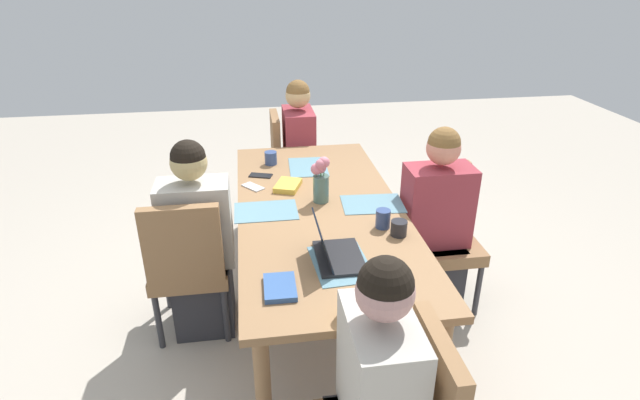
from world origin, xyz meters
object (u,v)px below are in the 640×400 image
at_px(chair_far_left_far, 188,261).
at_px(phone_black, 261,176).
at_px(coffee_mug_near_left, 271,158).
at_px(book_red_cover, 280,287).
at_px(person_far_left_far, 199,250).
at_px(person_near_right_near, 434,231).
at_px(flower_vase, 321,179).
at_px(coffee_mug_centre_right, 348,308).
at_px(chair_near_right_near, 439,228).
at_px(coffee_mug_near_right, 383,219).
at_px(laptop_head_left_left_mid, 334,252).
at_px(chair_head_right_left_near, 290,160).
at_px(coffee_mug_centre_left, 399,228).
at_px(dining_table, 320,219).
at_px(phone_silver, 253,187).
at_px(person_head_right_left_near, 299,159).
at_px(book_blue_cover, 288,185).

bearing_deg(chair_far_left_far, phone_black, -36.59).
xyz_separation_m(coffee_mug_near_left, book_red_cover, (-1.50, 0.05, -0.03)).
relative_size(person_far_left_far, book_red_cover, 5.97).
height_order(person_near_right_near, book_red_cover, person_near_right_near).
relative_size(flower_vase, coffee_mug_centre_right, 3.33).
xyz_separation_m(chair_near_right_near, coffee_mug_near_right, (-0.36, 0.48, 0.29)).
bearing_deg(laptop_head_left_left_mid, chair_head_right_left_near, 0.94).
xyz_separation_m(person_near_right_near, flower_vase, (0.08, 0.70, 0.36)).
height_order(person_far_left_far, coffee_mug_centre_left, person_far_left_far).
distance_m(dining_table, book_red_cover, 0.83).
height_order(person_near_right_near, phone_silver, person_near_right_near).
height_order(chair_head_right_left_near, book_red_cover, chair_head_right_left_near).
xyz_separation_m(person_head_right_left_near, chair_far_left_far, (-1.44, 0.80, -0.03)).
bearing_deg(chair_far_left_far, laptop_head_left_left_mid, -122.65).
distance_m(coffee_mug_near_right, book_red_cover, 0.77).
height_order(chair_head_right_left_near, chair_near_right_near, same).
relative_size(person_head_right_left_near, person_near_right_near, 1.00).
bearing_deg(phone_black, book_blue_cover, 145.45).
relative_size(coffee_mug_centre_left, book_red_cover, 0.43).
xyz_separation_m(coffee_mug_near_left, phone_black, (-0.21, 0.08, -0.04)).
relative_size(chair_far_left_far, coffee_mug_centre_right, 10.62).
height_order(person_far_left_far, person_near_right_near, same).
distance_m(coffee_mug_centre_left, book_red_cover, 0.76).
distance_m(person_far_left_far, laptop_head_left_left_mid, 0.93).
xyz_separation_m(person_near_right_near, book_red_cover, (-0.78, 1.01, 0.23)).
bearing_deg(flower_vase, book_blue_cover, 38.54).
relative_size(chair_head_right_left_near, chair_near_right_near, 1.00).
height_order(person_near_right_near, coffee_mug_centre_left, person_near_right_near).
bearing_deg(phone_black, person_far_left_far, 72.56).
bearing_deg(person_far_left_far, chair_head_right_left_near, -25.01).
relative_size(coffee_mug_near_right, coffee_mug_centre_right, 1.21).
distance_m(person_far_left_far, person_near_right_near, 1.43).
height_order(coffee_mug_centre_left, phone_silver, coffee_mug_centre_left).
xyz_separation_m(chair_near_right_near, coffee_mug_centre_right, (-1.08, 0.82, 0.29)).
bearing_deg(phone_silver, chair_near_right_near, -141.44).
bearing_deg(dining_table, flower_vase, -11.43).
relative_size(chair_far_left_far, chair_near_right_near, 1.00).
xyz_separation_m(coffee_mug_near_right, coffee_mug_centre_left, (-0.10, -0.06, -0.01)).
bearing_deg(dining_table, phone_silver, 47.31).
height_order(coffee_mug_centre_right, book_blue_cover, coffee_mug_centre_right).
relative_size(dining_table, laptop_head_left_left_mid, 6.70).
bearing_deg(dining_table, coffee_mug_near_left, 18.08).
relative_size(flower_vase, book_blue_cover, 1.41).
bearing_deg(chair_far_left_far, dining_table, -84.04).
relative_size(chair_far_left_far, person_near_right_near, 0.75).
xyz_separation_m(coffee_mug_centre_right, book_red_cover, (0.23, 0.26, -0.03)).
height_order(coffee_mug_near_left, coffee_mug_centre_right, coffee_mug_near_left).
relative_size(person_near_right_near, book_red_cover, 5.97).
distance_m(person_far_left_far, coffee_mug_near_left, 0.92).
height_order(person_near_right_near, laptop_head_left_left_mid, person_near_right_near).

